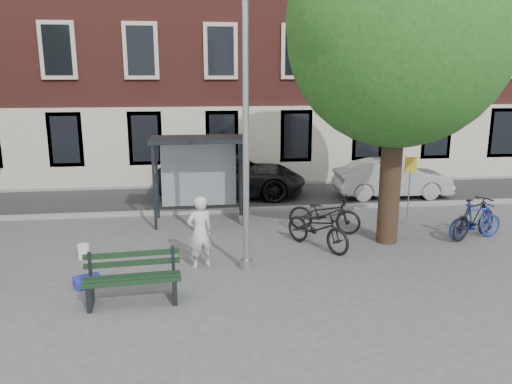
{
  "coord_description": "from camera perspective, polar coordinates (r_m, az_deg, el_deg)",
  "views": [
    {
      "loc": [
        -1.16,
        -10.86,
        4.46
      ],
      "look_at": [
        0.47,
        1.91,
        1.4
      ],
      "focal_mm": 35.0,
      "sensor_mm": 36.0,
      "label": 1
    }
  ],
  "objects": [
    {
      "name": "bike_d",
      "position": [
        15.05,
        23.67,
        -2.73
      ],
      "size": [
        1.96,
        1.36,
        1.16
      ],
      "primitive_type": "imported",
      "rotation": [
        0.0,
        0.0,
        2.05
      ],
      "color": "black",
      "rests_on": "ground"
    },
    {
      "name": "bike_b",
      "position": [
        15.0,
        23.8,
        -3.04
      ],
      "size": [
        1.77,
        0.78,
        1.03
      ],
      "primitive_type": "imported",
      "rotation": [
        0.0,
        0.0,
        1.75
      ],
      "color": "navy",
      "rests_on": "ground"
    },
    {
      "name": "tree_right",
      "position": [
        13.34,
        16.39,
        17.83
      ],
      "size": [
        5.76,
        5.6,
        8.2
      ],
      "color": "black",
      "rests_on": "ground"
    },
    {
      "name": "building_row",
      "position": [
        24.02,
        -4.72,
        19.4
      ],
      "size": [
        30.0,
        8.0,
        14.0
      ],
      "primitive_type": "cube",
      "color": "brown",
      "rests_on": "ground"
    },
    {
      "name": "curb_far",
      "position": [
        20.37,
        -3.83,
        0.87
      ],
      "size": [
        40.0,
        0.25,
        0.12
      ],
      "primitive_type": "cube",
      "color": "gray",
      "rests_on": "ground"
    },
    {
      "name": "blue_crate",
      "position": [
        11.5,
        -18.7,
        -9.65
      ],
      "size": [
        0.66,
        0.58,
        0.2
      ],
      "primitive_type": "cube",
      "rotation": [
        0.0,
        0.0,
        0.39
      ],
      "color": "#212B98",
      "rests_on": "ground"
    },
    {
      "name": "curb_near",
      "position": [
        16.5,
        -2.97,
        -2.11
      ],
      "size": [
        40.0,
        0.25,
        0.12
      ],
      "primitive_type": "cube",
      "color": "gray",
      "rests_on": "ground"
    },
    {
      "name": "bench",
      "position": [
        10.36,
        -13.92,
        -9.82
      ],
      "size": [
        1.94,
        0.76,
        0.98
      ],
      "rotation": [
        0.0,
        0.0,
        0.07
      ],
      "color": "#1E2328",
      "rests_on": "ground"
    },
    {
      "name": "notice_sign",
      "position": [
        15.46,
        17.2,
        1.86
      ],
      "size": [
        0.36,
        0.06,
        2.07
      ],
      "rotation": [
        0.0,
        0.0,
        -0.07
      ],
      "color": "#9EA0A3",
      "rests_on": "ground"
    },
    {
      "name": "painter",
      "position": [
        11.73,
        -6.43,
        -4.57
      ],
      "size": [
        0.73,
        0.61,
        1.72
      ],
      "primitive_type": "imported",
      "rotation": [
        0.0,
        0.0,
        3.51
      ],
      "color": "silver",
      "rests_on": "ground"
    },
    {
      "name": "bucket_a",
      "position": [
        13.1,
        -19.1,
        -6.46
      ],
      "size": [
        0.31,
        0.31,
        0.36
      ],
      "primitive_type": "cylinder",
      "rotation": [
        0.0,
        0.0,
        0.11
      ],
      "color": "white",
      "rests_on": "ground"
    },
    {
      "name": "car_silver",
      "position": [
        19.08,
        15.3,
        1.51
      ],
      "size": [
        4.26,
        1.63,
        1.39
      ],
      "primitive_type": "imported",
      "rotation": [
        0.0,
        0.0,
        1.53
      ],
      "color": "#A9ABB1",
      "rests_on": "ground"
    },
    {
      "name": "car_dark",
      "position": [
        18.64,
        -2.8,
        1.91
      ],
      "size": [
        5.78,
        3.26,
        1.52
      ],
      "primitive_type": "imported",
      "rotation": [
        0.0,
        0.0,
        1.43
      ],
      "color": "black",
      "rests_on": "ground"
    },
    {
      "name": "lamppost",
      "position": [
        11.05,
        -1.16,
        4.65
      ],
      "size": [
        0.28,
        0.35,
        6.11
      ],
      "color": "#9EA0A3",
      "rests_on": "ground"
    },
    {
      "name": "ground",
      "position": [
        11.8,
        -1.1,
        -8.84
      ],
      "size": [
        90.0,
        90.0,
        0.0
      ],
      "primitive_type": "plane",
      "color": "#4C4C4F",
      "rests_on": "ground"
    },
    {
      "name": "bike_a",
      "position": [
        14.45,
        7.82,
        -2.46
      ],
      "size": [
        2.2,
        1.57,
        1.1
      ],
      "primitive_type": "imported",
      "rotation": [
        0.0,
        0.0,
        1.11
      ],
      "color": "black",
      "rests_on": "ground"
    },
    {
      "name": "bus_shelter",
      "position": [
        15.19,
        -5.09,
        3.69
      ],
      "size": [
        2.85,
        1.45,
        2.62
      ],
      "color": "#1E2328",
      "rests_on": "ground"
    },
    {
      "name": "road",
      "position": [
        18.44,
        -3.44,
        -0.63
      ],
      "size": [
        40.0,
        4.0,
        0.01
      ],
      "primitive_type": "cube",
      "color": "#28282B",
      "rests_on": "ground"
    },
    {
      "name": "bike_c",
      "position": [
        13.1,
        7.05,
        -4.08
      ],
      "size": [
        1.78,
        2.16,
        1.11
      ],
      "primitive_type": "imported",
      "rotation": [
        0.0,
        0.0,
        0.59
      ],
      "color": "black",
      "rests_on": "ground"
    }
  ]
}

